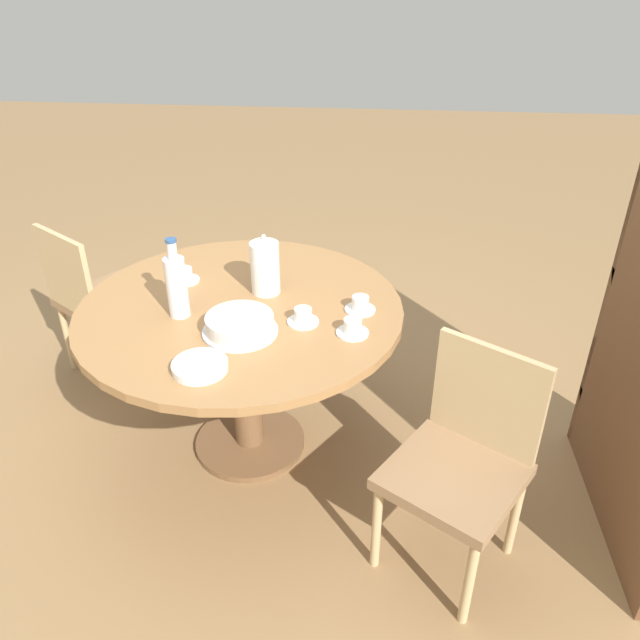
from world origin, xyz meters
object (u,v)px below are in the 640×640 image
chair_a (98,297)px  coffee_pot (265,266)px  cup_b (353,328)px  cup_c (303,317)px  water_bottle (177,285)px  cup_d (360,305)px  cake_main (240,325)px  cup_a (185,276)px  chair_b (463,458)px

chair_a → coffee_pot: 1.08m
cup_b → cup_c: same height
coffee_pot → cup_c: 0.31m
water_bottle → cup_b: (0.07, 0.67, -0.11)m
cup_d → coffee_pot: bearing=-106.8°
water_bottle → cake_main: size_ratio=1.13×
cup_c → cup_d: size_ratio=1.00×
cup_c → coffee_pot: bearing=-142.0°
chair_a → water_bottle: bearing=170.8°
cake_main → cup_d: bearing=115.5°
water_bottle → cup_d: water_bottle is taller
water_bottle → cup_a: bearing=-167.6°
cake_main → cup_b: (-0.03, 0.41, -0.01)m
chair_a → cake_main: (0.71, 0.89, 0.31)m
chair_a → cup_d: 1.45m
chair_a → cup_c: chair_a is taller
chair_a → cup_d: bearing=-166.4°
cup_a → cup_c: 0.62m
chair_b → cake_main: bearing=-166.4°
cup_a → cup_c: same height
water_bottle → cup_c: size_ratio=2.62×
chair_b → cup_d: size_ratio=6.84×
chair_a → cup_a: chair_a is taller
cup_b → cup_d: bearing=173.2°
cup_a → coffee_pot: bearing=80.4°
chair_a → chair_b: bearing=-176.0°
coffee_pot → cup_c: size_ratio=2.11×
water_bottle → cake_main: 0.30m
chair_b → cup_c: (-0.38, -0.59, 0.30)m
chair_b → cup_b: size_ratio=6.84×
cup_b → chair_a: bearing=-117.3°
chair_b → cup_a: chair_b is taller
water_bottle → cup_c: 0.49m
cake_main → coffee_pot: bearing=172.9°
chair_b → cup_b: 0.60m
coffee_pot → cup_a: bearing=-99.6°
cup_b → chair_b: bearing=51.4°
chair_b → cup_b: chair_b is taller
cup_b → coffee_pot: bearing=-128.2°
coffee_pot → water_bottle: size_ratio=0.80×
cup_b → water_bottle: bearing=-96.3°
coffee_pot → water_bottle: 0.37m
cup_a → cup_b: (0.35, 0.73, 0.00)m
chair_a → cup_c: 1.31m
water_bottle → cup_d: 0.71m
chair_b → water_bottle: bearing=-167.1°
chair_a → chair_b: 1.98m
cake_main → cup_c: (-0.09, 0.22, -0.01)m
chair_a → cup_b: chair_a is taller
coffee_pot → cup_d: coffee_pot is taller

